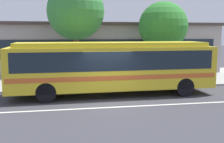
% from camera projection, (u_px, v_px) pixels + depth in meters
% --- Properties ---
extents(ground_plane, '(120.00, 120.00, 0.00)m').
position_uv_depth(ground_plane, '(110.00, 103.00, 13.65)').
color(ground_plane, '#38383E').
extents(sidewalk_slab, '(60.00, 8.00, 0.12)m').
position_uv_depth(sidewalk_slab, '(93.00, 79.00, 20.63)').
color(sidewalk_slab, '#9B9B92').
rests_on(sidewalk_slab, ground_plane).
extents(lane_stripe_center, '(56.00, 0.16, 0.01)m').
position_uv_depth(lane_stripe_center, '(113.00, 107.00, 12.87)').
color(lane_stripe_center, silver).
rests_on(lane_stripe_center, ground_plane).
extents(transit_bus, '(11.11, 2.74, 2.90)m').
position_uv_depth(transit_bus, '(113.00, 65.00, 15.29)').
color(transit_bus, gold).
rests_on(transit_bus, ground_plane).
extents(pedestrian_waiting_near_sign, '(0.43, 0.43, 1.71)m').
position_uv_depth(pedestrian_waiting_near_sign, '(66.00, 70.00, 17.56)').
color(pedestrian_waiting_near_sign, '#373A3D').
rests_on(pedestrian_waiting_near_sign, sidewalk_slab).
extents(pedestrian_walking_along_curb, '(0.44, 0.44, 1.71)m').
position_uv_depth(pedestrian_walking_along_curb, '(109.00, 67.00, 18.76)').
color(pedestrian_walking_along_curb, '#3A2D31').
rests_on(pedestrian_walking_along_curb, sidewalk_slab).
extents(pedestrian_standing_by_tree, '(0.36, 0.36, 1.77)m').
position_uv_depth(pedestrian_standing_by_tree, '(102.00, 67.00, 18.71)').
color(pedestrian_standing_by_tree, '#7D605F').
rests_on(pedestrian_standing_by_tree, sidewalk_slab).
extents(bus_stop_sign, '(0.08, 0.44, 2.46)m').
position_uv_depth(bus_stop_sign, '(187.00, 59.00, 18.35)').
color(bus_stop_sign, gray).
rests_on(bus_stop_sign, sidewalk_slab).
extents(street_tree_near_stop, '(3.77, 3.77, 6.59)m').
position_uv_depth(street_tree_near_stop, '(76.00, 11.00, 18.27)').
color(street_tree_near_stop, brown).
rests_on(street_tree_near_stop, sidewalk_slab).
extents(street_tree_mid_block, '(3.48, 3.48, 5.52)m').
position_uv_depth(street_tree_mid_block, '(163.00, 26.00, 19.85)').
color(street_tree_mid_block, brown).
rests_on(street_tree_mid_block, sidewalk_slab).
extents(station_building, '(18.68, 8.92, 4.25)m').
position_uv_depth(station_building, '(105.00, 47.00, 25.81)').
color(station_building, '#A29695').
rests_on(station_building, ground_plane).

